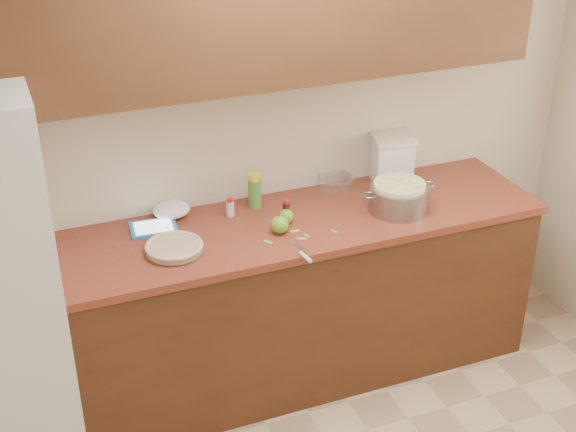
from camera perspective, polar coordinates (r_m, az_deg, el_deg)
name	(u,v)px	position (r m, az deg, el deg)	size (l,w,h in m)	color
room_shell	(452,325)	(2.61, 11.56, -7.57)	(3.60, 3.60, 3.60)	tan
counter_run	(283,301)	(4.16, -0.37, -6.04)	(2.64, 0.68, 0.92)	#492714
upper_cabinets	(269,4)	(3.68, -1.35, 14.84)	(2.60, 0.34, 0.70)	#522B19
pie	(174,248)	(3.70, -8.09, -2.26)	(0.28, 0.28, 0.04)	silver
colander	(399,197)	(4.04, 7.88, 1.35)	(0.40, 0.30, 0.15)	gray
flour_canister	(392,158)	(4.32, 7.38, 4.09)	(0.25, 0.25, 0.26)	white
tablet	(153,228)	(3.91, -9.55, -0.83)	(0.23, 0.19, 0.02)	#287AC2
paring_knife	(305,256)	(3.63, 1.21, -2.83)	(0.05, 0.19, 0.02)	gray
lemon_bottle	(255,191)	(4.03, -2.38, 1.79)	(0.07, 0.07, 0.18)	#4C8C38
cinnamon_shaker	(230,207)	(3.97, -4.13, 0.61)	(0.04, 0.04, 0.10)	beige
vanilla_bottle	(286,209)	(3.94, -0.13, 0.47)	(0.04, 0.04, 0.10)	black
mixing_bowl	(335,181)	(4.26, 3.36, 2.49)	(0.19, 0.19, 0.07)	silver
paper_towel	(172,210)	(4.00, -8.27, 0.44)	(0.19, 0.15, 0.08)	white
apple_left	(280,225)	(3.81, -0.60, -0.62)	(0.09, 0.09, 0.10)	#5E9A23
apple_center	(286,216)	(3.90, -0.12, -0.02)	(0.07, 0.07, 0.08)	#5E9A23
peel_a	(334,231)	(3.85, 3.31, -1.09)	(0.03, 0.01, 0.00)	#86BD5C
peel_b	(295,231)	(3.84, 0.50, -1.07)	(0.05, 0.02, 0.00)	#86BD5C
peel_c	(268,242)	(3.75, -1.43, -1.87)	(0.04, 0.02, 0.00)	#86BD5C
peel_d	(302,239)	(3.78, 1.00, -1.62)	(0.05, 0.02, 0.00)	#86BD5C
peel_e	(307,235)	(3.81, 1.34, -1.38)	(0.03, 0.01, 0.00)	#86BD5C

